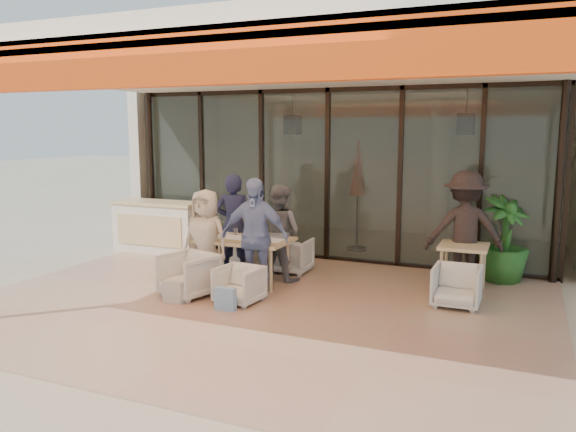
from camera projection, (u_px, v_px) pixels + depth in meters
name	position (u px, v px, depth m)	size (l,w,h in m)	color
ground	(256.00, 305.00, 7.92)	(70.00, 70.00, 0.00)	#C6B293
terrace_floor	(256.00, 305.00, 7.92)	(8.00, 6.00, 0.01)	tan
terrace_structure	(245.00, 66.00, 7.18)	(8.00, 6.00, 3.40)	silver
glass_storefront	(327.00, 176.00, 10.40)	(8.08, 0.10, 3.20)	#9EADA3
interior_block	(363.00, 140.00, 12.40)	(9.05, 3.62, 3.52)	silver
host_counter	(158.00, 226.00, 11.21)	(1.85, 0.65, 1.04)	silver
dining_table	(243.00, 242.00, 8.91)	(1.50, 0.90, 0.93)	#E0C288
chair_far_left	(248.00, 248.00, 9.98)	(0.71, 0.66, 0.73)	silver
chair_far_right	(291.00, 254.00, 9.66)	(0.65, 0.60, 0.66)	silver
chair_near_left	(189.00, 273.00, 8.25)	(0.70, 0.66, 0.72)	silver
chair_near_right	(239.00, 283.00, 7.94)	(0.58, 0.54, 0.60)	silver
diner_navy	(234.00, 225.00, 9.45)	(0.63, 0.41, 1.72)	#1C1D3D
diner_grey	(279.00, 233.00, 9.13)	(0.77, 0.60, 1.58)	slate
diner_cream	(206.00, 239.00, 8.64)	(0.76, 0.49, 1.55)	beige
diner_periwinkle	(254.00, 237.00, 8.30)	(1.03, 0.43, 1.76)	#7088BC
tote_bag_cream	(173.00, 293.00, 7.92)	(0.30, 0.10, 0.34)	silver
tote_bag_blue	(225.00, 300.00, 7.59)	(0.30, 0.10, 0.34)	#99BFD8
side_table	(464.00, 252.00, 8.41)	(0.70, 0.70, 0.74)	#E0C288
side_chair	(457.00, 284.00, 7.78)	(0.63, 0.59, 0.65)	silver
standing_woman	(465.00, 230.00, 8.65)	(1.18, 0.68, 1.83)	black
potted_palm	(503.00, 240.00, 8.99)	(0.79, 0.79, 1.41)	#1E5919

